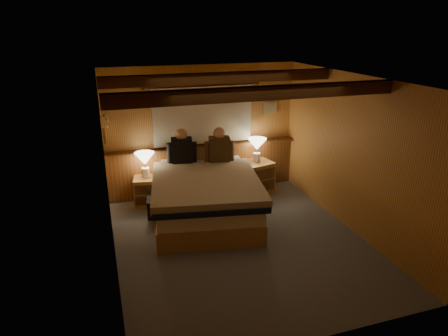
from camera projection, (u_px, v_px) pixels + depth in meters
name	position (u px, v px, depth m)	size (l,w,h in m)	color
floor	(240.00, 241.00, 5.99)	(4.20, 4.20, 0.00)	#535862
ceiling	(242.00, 79.00, 5.17)	(4.20, 4.20, 0.00)	#B98F45
wall_back	(202.00, 130.00, 7.46)	(3.60, 3.60, 0.00)	gold
wall_left	(108.00, 181.00, 5.06)	(4.20, 4.20, 0.00)	gold
wall_right	(351.00, 154.00, 6.10)	(4.20, 4.20, 0.00)	gold
wall_front	(319.00, 238.00, 3.70)	(3.60, 3.60, 0.00)	gold
wainscot	(204.00, 167.00, 7.64)	(3.60, 0.23, 0.94)	brown
curtain_window	(203.00, 114.00, 7.29)	(2.18, 0.09, 1.11)	#4D2D13
ceiling_beams	(238.00, 85.00, 5.34)	(3.60, 1.65, 0.16)	#4D2D13
coat_rail	(106.00, 118.00, 6.34)	(0.05, 0.55, 0.24)	silver
framed_print	(270.00, 108.00, 7.71)	(0.30, 0.04, 0.25)	tan
bed	(206.00, 197.00, 6.58)	(2.00, 2.43, 0.74)	tan
nightstand_left	(148.00, 191.00, 7.16)	(0.53, 0.49, 0.51)	tan
nightstand_right	(257.00, 176.00, 7.72)	(0.63, 0.58, 0.59)	tan
lamp_left	(145.00, 160.00, 6.99)	(0.35, 0.35, 0.46)	white
lamp_right	(257.00, 146.00, 7.52)	(0.35, 0.35, 0.46)	white
person_left	(182.00, 149.00, 7.06)	(0.53, 0.27, 0.65)	black
person_right	(219.00, 147.00, 7.12)	(0.53, 0.27, 0.65)	#44311B
duffel_bag	(163.00, 207.00, 6.73)	(0.57, 0.39, 0.38)	black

